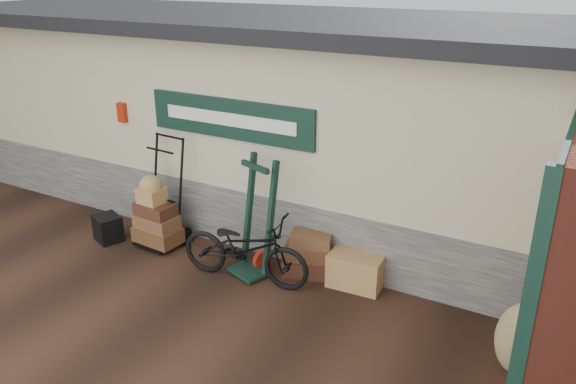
% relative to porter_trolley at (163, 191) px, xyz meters
% --- Properties ---
extents(ground, '(80.00, 80.00, 0.00)m').
position_rel_porter_trolley_xyz_m(ground, '(1.29, -0.62, -0.82)').
color(ground, black).
rests_on(ground, ground).
extents(station_building, '(14.40, 4.10, 3.20)m').
position_rel_porter_trolley_xyz_m(station_building, '(1.29, 2.11, 0.79)').
color(station_building, '#4C4C47').
rests_on(station_building, ground).
extents(porter_trolley, '(0.87, 0.68, 1.65)m').
position_rel_porter_trolley_xyz_m(porter_trolley, '(0.00, 0.00, 0.00)').
color(porter_trolley, black).
rests_on(porter_trolley, ground).
extents(green_barrow, '(0.71, 0.66, 1.61)m').
position_rel_porter_trolley_xyz_m(green_barrow, '(1.67, -0.10, -0.02)').
color(green_barrow, black).
rests_on(green_barrow, ground).
extents(suitcase_stack, '(0.77, 0.61, 0.60)m').
position_rel_porter_trolley_xyz_m(suitcase_stack, '(2.30, 0.21, -0.53)').
color(suitcase_stack, '#3A1F12').
rests_on(suitcase_stack, ground).
extents(wicker_hamper, '(0.72, 0.49, 0.45)m').
position_rel_porter_trolley_xyz_m(wicker_hamper, '(2.98, 0.23, -0.60)').
color(wicker_hamper, olive).
rests_on(wicker_hamper, ground).
extents(black_trunk, '(0.50, 0.46, 0.40)m').
position_rel_porter_trolley_xyz_m(black_trunk, '(-0.80, -0.41, -0.63)').
color(black_trunk, black).
rests_on(black_trunk, ground).
extents(bicycle, '(0.84, 1.86, 1.04)m').
position_rel_porter_trolley_xyz_m(bicycle, '(1.65, -0.36, -0.30)').
color(bicycle, black).
rests_on(bicycle, ground).
extents(burlap_sack_left, '(0.54, 0.47, 0.82)m').
position_rel_porter_trolley_xyz_m(burlap_sack_left, '(5.08, -0.55, -0.42)').
color(burlap_sack_left, '#937C4F').
rests_on(burlap_sack_left, ground).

